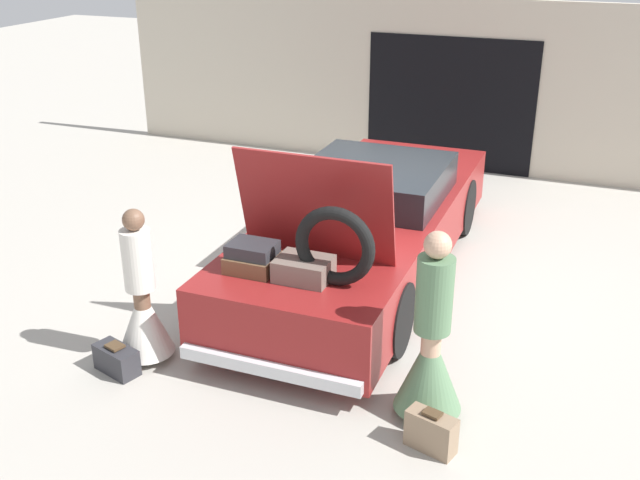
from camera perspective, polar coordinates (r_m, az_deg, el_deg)
ground_plane at (r=9.10m, az=3.40°, el=-2.48°), size 40.00×40.00×0.00m
garage_wall_back at (r=12.81m, az=10.00°, el=11.47°), size 12.00×0.14×2.80m
car at (r=8.84m, az=3.48°, el=1.03°), size 1.89×5.47×1.97m
person_left at (r=7.34m, az=-13.36°, el=-4.99°), size 0.54×0.54×1.55m
person_right at (r=6.39m, az=8.41°, el=-8.50°), size 0.59×0.59×1.72m
suitcase_beside_left_person at (r=7.39m, az=-15.24°, el=-8.77°), size 0.50×0.34×0.29m
suitcase_beside_right_person at (r=6.26m, az=8.46°, el=-14.26°), size 0.44×0.28×0.36m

